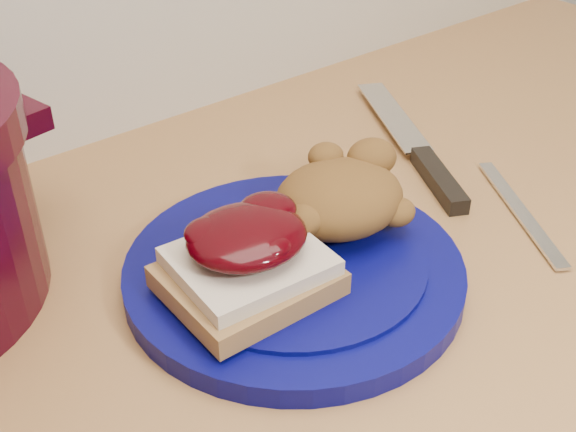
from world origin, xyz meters
TOP-DOWN VIEW (x-y plane):
  - plate at (-0.05, 1.47)m, footprint 0.32×0.32m
  - sandwich at (-0.10, 1.46)m, footprint 0.12×0.11m
  - stuffing_mound at (0.01, 1.48)m, footprint 0.13×0.11m
  - chef_knife at (0.18, 1.53)m, footprint 0.16×0.27m
  - butter_knife at (0.18, 1.41)m, footprint 0.11×0.16m

SIDE VIEW (x-z plane):
  - butter_knife at x=0.18m, z-range 0.90..0.91m
  - chef_knife at x=0.18m, z-range 0.90..0.92m
  - plate at x=-0.05m, z-range 0.90..0.92m
  - sandwich at x=-0.10m, z-range 0.92..0.98m
  - stuffing_mound at x=0.01m, z-range 0.92..0.98m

